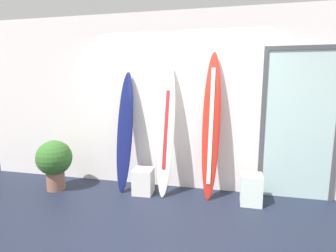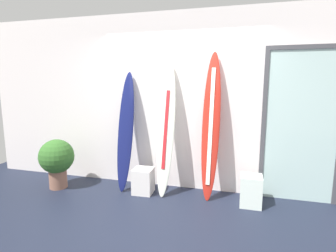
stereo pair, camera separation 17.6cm
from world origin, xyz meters
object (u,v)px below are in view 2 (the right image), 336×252
object	(u,v)px
surfboard_crimson	(211,127)
display_block_left	(251,191)
surfboard_navy	(126,132)
surfboard_ivory	(166,130)
potted_plant	(57,159)
display_block_center	(143,181)
glass_door	(301,123)

from	to	relation	value
surfboard_crimson	display_block_left	world-z (taller)	surfboard_crimson
surfboard_crimson	surfboard_navy	bearing A→B (deg)	-179.27
surfboard_ivory	potted_plant	size ratio (longest dim) A/B	2.49
surfboard_ivory	display_block_center	world-z (taller)	surfboard_ivory
display_block_left	display_block_center	size ratio (longest dim) A/B	1.11
display_block_center	surfboard_navy	bearing A→B (deg)	159.04
surfboard_ivory	potted_plant	bearing A→B (deg)	-170.48
surfboard_ivory	surfboard_crimson	xyz separation A→B (m)	(0.68, 0.02, 0.08)
display_block_left	display_block_center	distance (m)	1.61
surfboard_ivory	potted_plant	world-z (taller)	surfboard_ivory
surfboard_crimson	display_block_left	bearing A→B (deg)	-14.10
surfboard_navy	display_block_left	size ratio (longest dim) A/B	4.33
glass_door	potted_plant	distance (m)	3.79
display_block_center	glass_door	size ratio (longest dim) A/B	0.18
surfboard_navy	surfboard_crimson	distance (m)	1.36
surfboard_navy	glass_door	world-z (taller)	glass_door
surfboard_navy	surfboard_ivory	distance (m)	0.68
surfboard_navy	display_block_left	world-z (taller)	surfboard_navy
display_block_center	surfboard_ivory	bearing A→B (deg)	20.22
surfboard_crimson	potted_plant	world-z (taller)	surfboard_crimson
potted_plant	display_block_center	bearing A→B (deg)	6.86
surfboard_crimson	display_block_left	size ratio (longest dim) A/B	4.96
display_block_center	glass_door	world-z (taller)	glass_door
display_block_center	potted_plant	size ratio (longest dim) A/B	0.49
potted_plant	surfboard_navy	bearing A→B (deg)	15.43
surfboard_navy	surfboard_crimson	size ratio (longest dim) A/B	0.87
surfboard_navy	surfboard_ivory	world-z (taller)	surfboard_ivory
surfboard_navy	surfboard_crimson	xyz separation A→B (m)	(1.35, 0.02, 0.14)
display_block_left	potted_plant	size ratio (longest dim) A/B	0.54
display_block_left	display_block_center	world-z (taller)	display_block_left
surfboard_crimson	display_block_center	distance (m)	1.35
surfboard_crimson	surfboard_ivory	bearing A→B (deg)	-178.11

